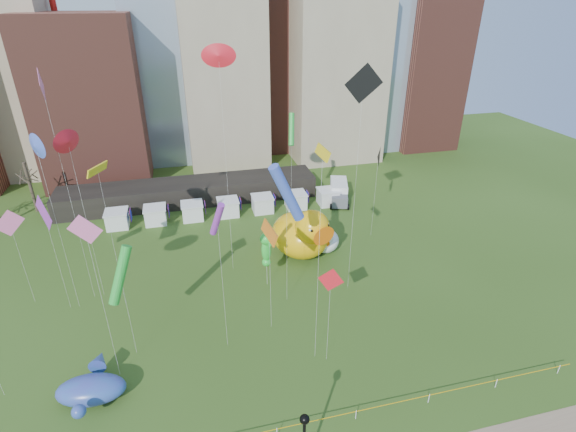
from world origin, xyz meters
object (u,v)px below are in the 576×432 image
object	(u,v)px
seahorse_purple	(308,229)
seahorse_green	(266,247)
whale_inflatable	(92,387)
box_truck	(339,191)
big_duck	(303,233)
small_duck	(325,240)

from	to	relation	value
seahorse_purple	seahorse_green	bearing A→B (deg)	-120.35
whale_inflatable	box_truck	distance (m)	43.34
seahorse_purple	box_truck	world-z (taller)	seahorse_purple
seahorse_purple	whale_inflatable	distance (m)	28.21
seahorse_green	big_duck	bearing A→B (deg)	33.66
small_duck	seahorse_green	size ratio (longest dim) A/B	0.78
seahorse_purple	box_truck	size ratio (longest dim) A/B	0.63
big_duck	seahorse_purple	world-z (taller)	big_duck
whale_inflatable	seahorse_green	bearing A→B (deg)	41.30
seahorse_green	whale_inflatable	distance (m)	20.07
big_duck	seahorse_purple	distance (m)	1.38
big_duck	whale_inflatable	xyz separation A→B (m)	(-21.46, -16.01, -2.04)
big_duck	box_truck	xyz separation A→B (m)	(9.75, 14.06, -1.64)
big_duck	small_duck	size ratio (longest dim) A/B	1.91
small_duck	whale_inflatable	xyz separation A→B (m)	(-24.42, -16.30, -0.55)
small_duck	seahorse_green	world-z (taller)	seahorse_green
whale_inflatable	small_duck	bearing A→B (deg)	40.14
seahorse_purple	whale_inflatable	size ratio (longest dim) A/B	0.66
big_duck	seahorse_green	distance (m)	7.28
small_duck	box_truck	distance (m)	15.35
seahorse_green	small_duck	bearing A→B (deg)	23.14
big_duck	box_truck	size ratio (longest dim) A/B	1.35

